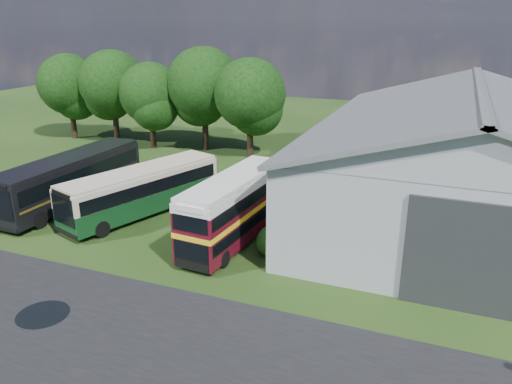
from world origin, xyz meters
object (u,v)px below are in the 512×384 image
at_px(bus_green_single, 143,190).
at_px(bus_maroon_double, 234,209).
at_px(storage_shed, 471,151).
at_px(bus_dark_single, 71,179).

xyz_separation_m(bus_green_single, bus_maroon_double, (7.13, -1.62, 0.31)).
distance_m(storage_shed, bus_green_single, 20.67).
bearing_deg(bus_maroon_double, storage_shed, 41.52).
height_order(storage_shed, bus_maroon_double, storage_shed).
height_order(storage_shed, bus_dark_single, storage_shed).
bearing_deg(bus_green_single, storage_shed, 40.17).
relative_size(storage_shed, bus_dark_single, 2.09).
xyz_separation_m(storage_shed, bus_dark_single, (-24.68, -7.63, -2.43)).
bearing_deg(bus_maroon_double, bus_green_single, 171.43).
xyz_separation_m(storage_shed, bus_green_single, (-19.09, -7.49, -2.57)).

